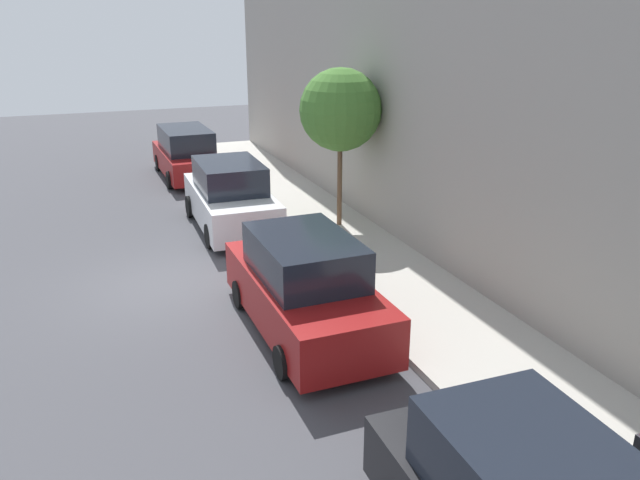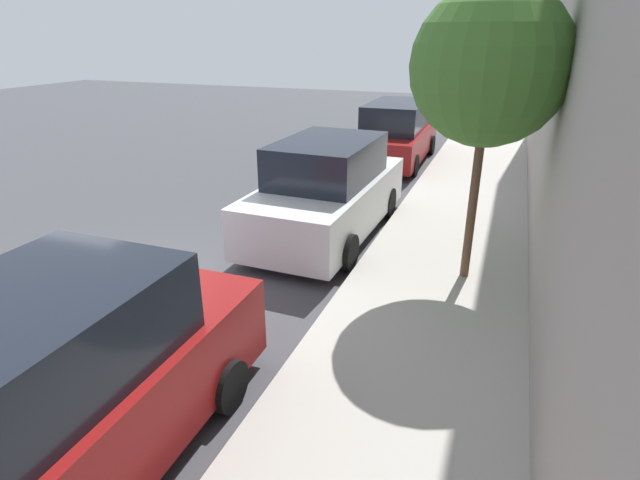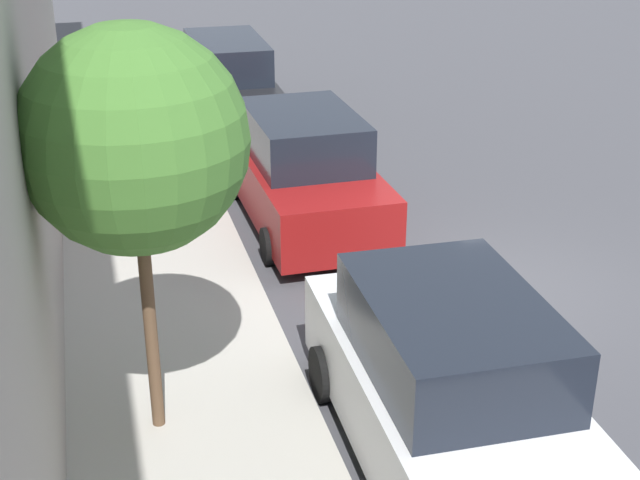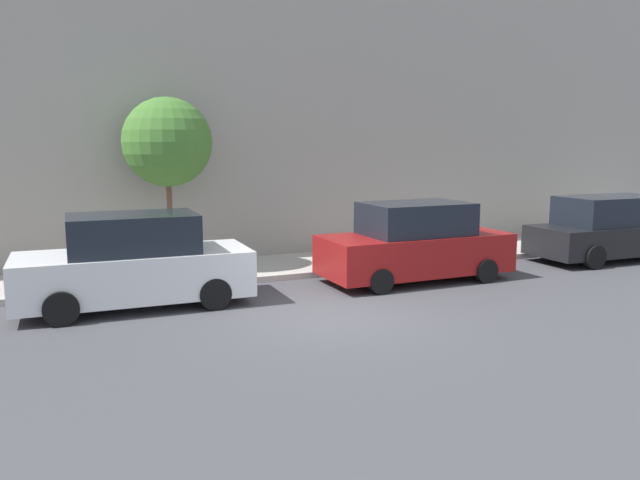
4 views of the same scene
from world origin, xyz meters
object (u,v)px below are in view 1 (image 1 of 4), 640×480
object	(u,v)px
parked_minivan_fourth	(187,154)
street_tree	(340,110)
parking_meter_near	(637,472)
parked_suv_third	(230,197)
parked_suv_second	(305,287)

from	to	relation	value
parked_minivan_fourth	street_tree	size ratio (longest dim) A/B	1.10
parking_meter_near	street_tree	distance (m)	12.23
parking_meter_near	street_tree	bearing A→B (deg)	83.48
parked_suv_third	street_tree	world-z (taller)	street_tree
parked_suv_second	parked_suv_third	distance (m)	6.82
parked_minivan_fourth	parking_meter_near	distance (m)	19.92
parked_suv_third	parking_meter_near	size ratio (longest dim) A/B	3.52
parked_suv_second	parked_minivan_fourth	size ratio (longest dim) A/B	0.98
parked_suv_second	parked_suv_third	world-z (taller)	same
parked_suv_second	parked_minivan_fourth	bearing A→B (deg)	89.75
parked_suv_second	street_tree	distance (m)	6.82
parked_suv_third	parking_meter_near	bearing A→B (deg)	-83.27
parked_suv_second	parking_meter_near	bearing A→B (deg)	-74.87
parked_minivan_fourth	parking_meter_near	world-z (taller)	parked_minivan_fourth
parked_suv_second	parked_minivan_fourth	world-z (taller)	parked_suv_second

